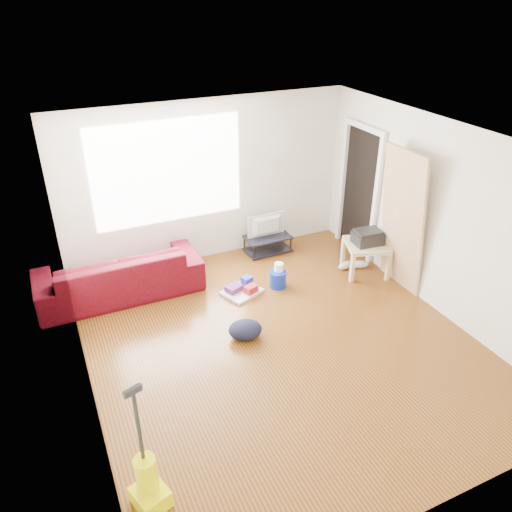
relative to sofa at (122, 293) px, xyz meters
name	(u,v)px	position (x,y,z in m)	size (l,w,h in m)	color
room	(283,247)	(1.63, -1.80, 1.25)	(4.51, 5.01, 2.51)	#4E2610
sofa	(122,293)	(0.00, 0.00, 0.00)	(2.26, 0.88, 0.66)	#33020C
tv_stand	(268,243)	(2.45, 0.27, 0.15)	(0.73, 0.42, 0.27)	black
tv	(268,226)	(2.45, 0.27, 0.46)	(0.65, 0.08, 0.37)	black
side_table	(366,248)	(3.51, -0.94, 0.41)	(0.76, 0.76, 0.49)	beige
printer	(368,237)	(3.51, -0.94, 0.59)	(0.45, 0.36, 0.22)	black
bucket	(278,286)	(2.11, -0.76, 0.00)	(0.25, 0.25, 0.25)	#0F279E
toilet_paper	(279,274)	(2.14, -0.74, 0.18)	(0.13, 0.13, 0.12)	white
cleaning_tray	(243,289)	(1.58, -0.70, 0.06)	(0.63, 0.57, 0.19)	silver
backpack	(245,337)	(1.20, -1.66, 0.00)	(0.42, 0.34, 0.23)	black
sneakers	(352,265)	(3.41, -0.78, 0.06)	(0.52, 0.27, 0.12)	silver
vacuum	(148,483)	(-0.44, -3.39, 0.23)	(0.34, 0.37, 1.26)	#F8F200
door_panel	(393,284)	(3.69, -1.42, 0.00)	(0.04, 0.82, 2.06)	tan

